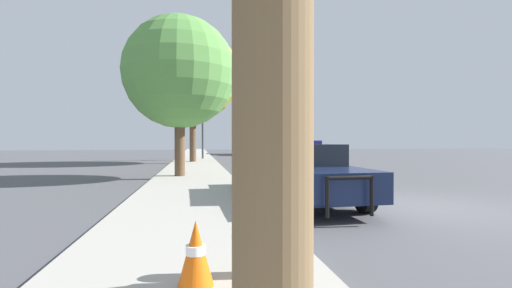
{
  "coord_description": "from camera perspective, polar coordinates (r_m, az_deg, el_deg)",
  "views": [
    {
      "loc": [
        -4.99,
        -7.06,
        1.48
      ],
      "look_at": [
        -0.61,
        17.96,
        1.29
      ],
      "focal_mm": 24.0,
      "sensor_mm": 36.0,
      "label": 1
    }
  ],
  "objects": [
    {
      "name": "tree_sidewalk_near",
      "position": [
        14.04,
        -12.61,
        11.52
      ],
      "size": [
        4.39,
        4.39,
        6.27
      ],
      "color": "brown",
      "rests_on": "sidewalk_left"
    },
    {
      "name": "sidewalk_left",
      "position": [
        7.2,
        -10.78,
        -10.93
      ],
      "size": [
        3.0,
        110.0,
        0.13
      ],
      "color": "#ADA89E",
      "rests_on": "ground_plane"
    },
    {
      "name": "box_truck",
      "position": [
        38.55,
        0.35,
        0.8
      ],
      "size": [
        3.01,
        6.98,
        3.23
      ],
      "rotation": [
        0.0,
        0.0,
        3.08
      ],
      "color": "silver",
      "rests_on": "ground_plane"
    },
    {
      "name": "tree_sidewalk_mid",
      "position": [
        23.75,
        -10.49,
        11.22
      ],
      "size": [
        6.2,
        6.2,
        8.91
      ],
      "color": "brown",
      "rests_on": "sidewalk_left"
    },
    {
      "name": "police_car",
      "position": [
        8.62,
        7.1,
        -4.42
      ],
      "size": [
        2.17,
        5.25,
        1.51
      ],
      "rotation": [
        0.0,
        0.0,
        3.17
      ],
      "color": "#141E3D",
      "rests_on": "ground_plane"
    },
    {
      "name": "ground_plane",
      "position": [
        8.77,
        25.31,
        -9.34
      ],
      "size": [
        110.0,
        110.0,
        0.0
      ],
      "primitive_type": "plane",
      "color": "#4F4F54"
    },
    {
      "name": "traffic_cone",
      "position": [
        3.41,
        -10.02,
        -17.42
      ],
      "size": [
        0.34,
        0.34,
        0.62
      ],
      "color": "orange",
      "rests_on": "sidewalk_left"
    },
    {
      "name": "car_background_oncoming",
      "position": [
        31.85,
        3.41,
        -0.93
      ],
      "size": [
        1.87,
        4.58,
        1.37
      ],
      "rotation": [
        0.0,
        0.0,
        3.14
      ],
      "color": "#474C51",
      "rests_on": "ground_plane"
    },
    {
      "name": "fire_hydrant",
      "position": [
        3.58,
        0.06,
        -14.74
      ],
      "size": [
        0.5,
        0.22,
        0.78
      ],
      "color": "gold",
      "rests_on": "sidewalk_left"
    },
    {
      "name": "traffic_light",
      "position": [
        27.42,
        -6.23,
        5.6
      ],
      "size": [
        3.34,
        0.35,
        5.48
      ],
      "color": "#424247",
      "rests_on": "sidewalk_left"
    }
  ]
}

